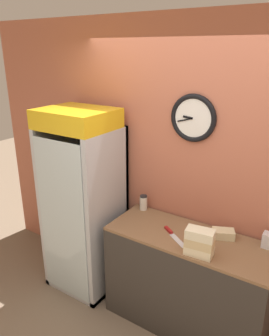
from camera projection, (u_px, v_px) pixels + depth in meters
name	position (u px, v px, depth m)	size (l,w,h in m)	color
wall_back	(208.00, 177.00, 2.86)	(5.20, 0.10, 2.70)	#B7664C
prep_counter	(186.00, 282.00, 2.91)	(1.41, 0.55, 0.92)	#332D28
beverage_cooler	(86.00, 194.00, 3.31)	(0.67, 0.63, 1.90)	#B2B7BC
sandwich_stack_bottom	(199.00, 251.00, 2.50)	(0.22, 0.13, 0.07)	beige
sandwich_stack_middle	(199.00, 242.00, 2.48)	(0.22, 0.14, 0.07)	tan
sandwich_stack_top	(200.00, 234.00, 2.45)	(0.23, 0.15, 0.07)	beige
sandwich_flat_left	(223.00, 234.00, 2.73)	(0.21, 0.18, 0.07)	beige
chefs_knife	(172.00, 234.00, 2.78)	(0.29, 0.21, 0.02)	silver
condiment_jar	(143.00, 203.00, 3.20)	(0.07, 0.07, 0.15)	silver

